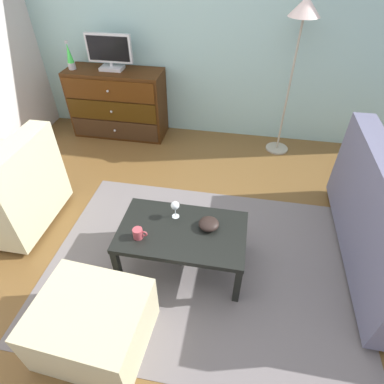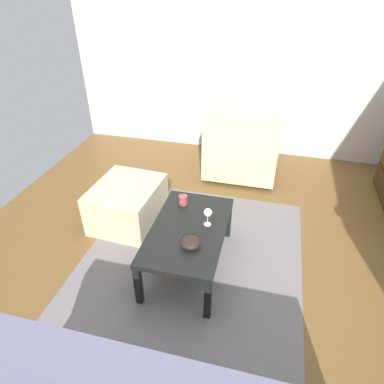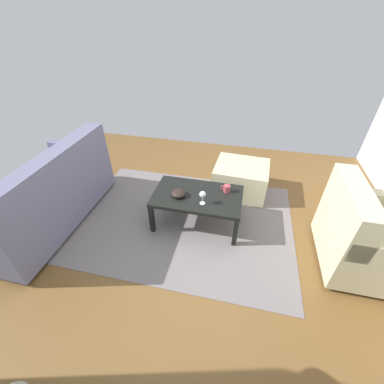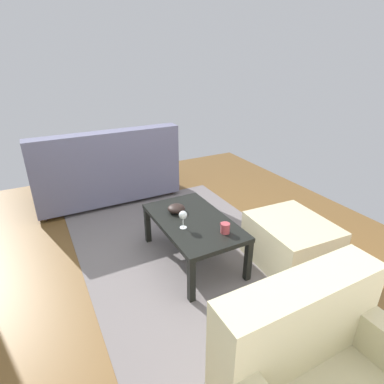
{
  "view_description": "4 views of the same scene",
  "coord_description": "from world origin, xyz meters",
  "px_view_note": "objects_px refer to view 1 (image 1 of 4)",
  "views": [
    {
      "loc": [
        0.41,
        -1.84,
        2.23
      ],
      "look_at": [
        0.12,
        -0.24,
        0.84
      ],
      "focal_mm": 29.41,
      "sensor_mm": 36.0,
      "label": 1
    },
    {
      "loc": [
        2.05,
        0.33,
        2.15
      ],
      "look_at": [
        0.16,
        -0.15,
        0.86
      ],
      "focal_mm": 31.36,
      "sensor_mm": 36.0,
      "label": 2
    },
    {
      "loc": [
        -0.4,
        1.96,
        2.11
      ],
      "look_at": [
        0.04,
        0.02,
        0.62
      ],
      "focal_mm": 23.12,
      "sensor_mm": 36.0,
      "label": 3
    },
    {
      "loc": [
        -2.1,
        0.93,
        1.78
      ],
      "look_at": [
        0.06,
        -0.21,
        0.67
      ],
      "focal_mm": 29.3,
      "sensor_mm": 36.0,
      "label": 4
    }
  ],
  "objects_px": {
    "armchair": "(8,192)",
    "ottoman": "(93,324)",
    "tv": "(109,52)",
    "coffee_table": "(182,234)",
    "bowl_decorative": "(209,224)",
    "mug": "(138,233)",
    "standing_lamp": "(302,24)",
    "wine_glass": "(175,206)",
    "dresser": "(118,104)",
    "lava_lamp": "(70,57)"
  },
  "relations": [
    {
      "from": "mug",
      "to": "standing_lamp",
      "type": "height_order",
      "value": "standing_lamp"
    },
    {
      "from": "armchair",
      "to": "lava_lamp",
      "type": "bearing_deg",
      "value": 93.62
    },
    {
      "from": "coffee_table",
      "to": "armchair",
      "type": "bearing_deg",
      "value": 172.35
    },
    {
      "from": "dresser",
      "to": "bowl_decorative",
      "type": "relative_size",
      "value": 7.59
    },
    {
      "from": "coffee_table",
      "to": "mug",
      "type": "distance_m",
      "value": 0.35
    },
    {
      "from": "wine_glass",
      "to": "mug",
      "type": "distance_m",
      "value": 0.36
    },
    {
      "from": "tv",
      "to": "wine_glass",
      "type": "relative_size",
      "value": 3.55
    },
    {
      "from": "mug",
      "to": "armchair",
      "type": "bearing_deg",
      "value": 165.48
    },
    {
      "from": "coffee_table",
      "to": "armchair",
      "type": "relative_size",
      "value": 1.12
    },
    {
      "from": "tv",
      "to": "coffee_table",
      "type": "relative_size",
      "value": 0.56
    },
    {
      "from": "wine_glass",
      "to": "armchair",
      "type": "distance_m",
      "value": 1.61
    },
    {
      "from": "dresser",
      "to": "armchair",
      "type": "relative_size",
      "value": 1.37
    },
    {
      "from": "dresser",
      "to": "tv",
      "type": "bearing_deg",
      "value": 121.72
    },
    {
      "from": "coffee_table",
      "to": "armchair",
      "type": "distance_m",
      "value": 1.7
    },
    {
      "from": "dresser",
      "to": "coffee_table",
      "type": "relative_size",
      "value": 1.22
    },
    {
      "from": "armchair",
      "to": "standing_lamp",
      "type": "distance_m",
      "value": 3.27
    },
    {
      "from": "lava_lamp",
      "to": "dresser",
      "type": "bearing_deg",
      "value": 4.87
    },
    {
      "from": "lava_lamp",
      "to": "wine_glass",
      "type": "xyz_separation_m",
      "value": [
        1.71,
        -1.86,
        -0.48
      ]
    },
    {
      "from": "mug",
      "to": "armchair",
      "type": "distance_m",
      "value": 1.42
    },
    {
      "from": "tv",
      "to": "armchair",
      "type": "xyz_separation_m",
      "value": [
        -0.38,
        -1.85,
        -0.71
      ]
    },
    {
      "from": "wine_glass",
      "to": "bowl_decorative",
      "type": "height_order",
      "value": "wine_glass"
    },
    {
      "from": "coffee_table",
      "to": "bowl_decorative",
      "type": "height_order",
      "value": "bowl_decorative"
    },
    {
      "from": "wine_glass",
      "to": "ottoman",
      "type": "distance_m",
      "value": 1.01
    },
    {
      "from": "coffee_table",
      "to": "armchair",
      "type": "xyz_separation_m",
      "value": [
        -1.68,
        0.23,
        -0.0
      ]
    },
    {
      "from": "dresser",
      "to": "lava_lamp",
      "type": "xyz_separation_m",
      "value": [
        -0.51,
        -0.04,
        0.58
      ]
    },
    {
      "from": "dresser",
      "to": "bowl_decorative",
      "type": "distance_m",
      "value": 2.47
    },
    {
      "from": "dresser",
      "to": "standing_lamp",
      "type": "relative_size",
      "value": 0.71
    },
    {
      "from": "coffee_table",
      "to": "wine_glass",
      "type": "xyz_separation_m",
      "value": [
        -0.08,
        0.14,
        0.16
      ]
    },
    {
      "from": "armchair",
      "to": "ottoman",
      "type": "height_order",
      "value": "armchair"
    },
    {
      "from": "wine_glass",
      "to": "standing_lamp",
      "type": "bearing_deg",
      "value": 63.65
    },
    {
      "from": "lava_lamp",
      "to": "ottoman",
      "type": "distance_m",
      "value": 3.16
    },
    {
      "from": "coffee_table",
      "to": "bowl_decorative",
      "type": "distance_m",
      "value": 0.23
    },
    {
      "from": "mug",
      "to": "ottoman",
      "type": "bearing_deg",
      "value": -103.11
    },
    {
      "from": "dresser",
      "to": "mug",
      "type": "distance_m",
      "value": 2.39
    },
    {
      "from": "armchair",
      "to": "ottoman",
      "type": "bearing_deg",
      "value": -38.38
    },
    {
      "from": "tv",
      "to": "bowl_decorative",
      "type": "xyz_separation_m",
      "value": [
        1.5,
        -2.0,
        -0.63
      ]
    },
    {
      "from": "coffee_table",
      "to": "ottoman",
      "type": "xyz_separation_m",
      "value": [
        -0.45,
        -0.75,
        -0.16
      ]
    },
    {
      "from": "lava_lamp",
      "to": "coffee_table",
      "type": "distance_m",
      "value": 2.77
    },
    {
      "from": "bowl_decorative",
      "to": "ottoman",
      "type": "distance_m",
      "value": 1.07
    },
    {
      "from": "dresser",
      "to": "lava_lamp",
      "type": "height_order",
      "value": "lava_lamp"
    },
    {
      "from": "coffee_table",
      "to": "wine_glass",
      "type": "height_order",
      "value": "wine_glass"
    },
    {
      "from": "bowl_decorative",
      "to": "armchair",
      "type": "xyz_separation_m",
      "value": [
        -1.88,
        0.16,
        -0.09
      ]
    },
    {
      "from": "standing_lamp",
      "to": "coffee_table",
      "type": "bearing_deg",
      "value": -112.77
    },
    {
      "from": "dresser",
      "to": "bowl_decorative",
      "type": "height_order",
      "value": "dresser"
    },
    {
      "from": "lava_lamp",
      "to": "standing_lamp",
      "type": "height_order",
      "value": "standing_lamp"
    },
    {
      "from": "tv",
      "to": "bowl_decorative",
      "type": "relative_size",
      "value": 3.48
    },
    {
      "from": "lava_lamp",
      "to": "wine_glass",
      "type": "relative_size",
      "value": 2.1
    },
    {
      "from": "tv",
      "to": "ottoman",
      "type": "distance_m",
      "value": 3.07
    },
    {
      "from": "coffee_table",
      "to": "standing_lamp",
      "type": "distance_m",
      "value": 2.43
    },
    {
      "from": "bowl_decorative",
      "to": "armchair",
      "type": "height_order",
      "value": "armchair"
    }
  ]
}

